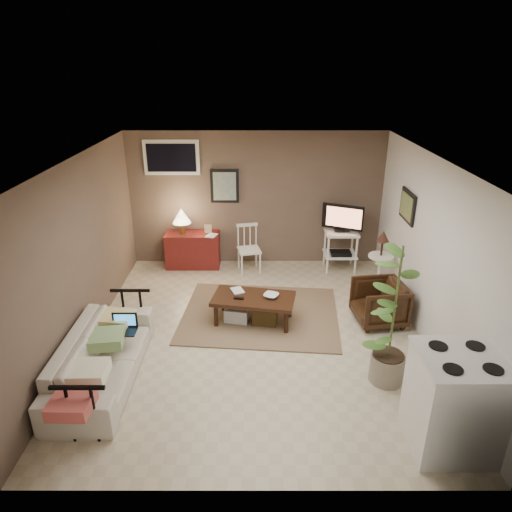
{
  "coord_description": "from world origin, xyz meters",
  "views": [
    {
      "loc": [
        0.0,
        -5.37,
        3.49
      ],
      "look_at": [
        0.0,
        0.35,
        1.03
      ],
      "focal_mm": 32.0,
      "sensor_mm": 36.0,
      "label": 1
    }
  ],
  "objects_px": {
    "sofa": "(101,350)",
    "stove": "(455,402)",
    "side_table": "(381,254)",
    "coffee_table": "(253,307)",
    "red_console": "(192,247)",
    "tv_stand": "(341,236)",
    "potted_plant": "(394,312)",
    "armchair": "(379,301)",
    "spindle_chair": "(249,250)"
  },
  "relations": [
    {
      "from": "sofa",
      "to": "stove",
      "type": "relative_size",
      "value": 1.95
    },
    {
      "from": "side_table",
      "to": "coffee_table",
      "type": "bearing_deg",
      "value": -154.56
    },
    {
      "from": "coffee_table",
      "to": "red_console",
      "type": "xyz_separation_m",
      "value": [
        -1.12,
        1.96,
        0.14
      ]
    },
    {
      "from": "tv_stand",
      "to": "stove",
      "type": "distance_m",
      "value": 4.11
    },
    {
      "from": "red_console",
      "to": "stove",
      "type": "bearing_deg",
      "value": -54.19
    },
    {
      "from": "red_console",
      "to": "potted_plant",
      "type": "relative_size",
      "value": 0.64
    },
    {
      "from": "armchair",
      "to": "potted_plant",
      "type": "distance_m",
      "value": 1.45
    },
    {
      "from": "sofa",
      "to": "tv_stand",
      "type": "height_order",
      "value": "tv_stand"
    },
    {
      "from": "spindle_chair",
      "to": "stove",
      "type": "xyz_separation_m",
      "value": [
        2.01,
        -4.04,
        0.12
      ]
    },
    {
      "from": "tv_stand",
      "to": "stove",
      "type": "height_order",
      "value": "tv_stand"
    },
    {
      "from": "red_console",
      "to": "tv_stand",
      "type": "bearing_deg",
      "value": -2.92
    },
    {
      "from": "sofa",
      "to": "potted_plant",
      "type": "height_order",
      "value": "potted_plant"
    },
    {
      "from": "coffee_table",
      "to": "sofa",
      "type": "distance_m",
      "value": 2.17
    },
    {
      "from": "coffee_table",
      "to": "red_console",
      "type": "height_order",
      "value": "red_console"
    },
    {
      "from": "red_console",
      "to": "tv_stand",
      "type": "xyz_separation_m",
      "value": [
        2.67,
        -0.14,
        0.25
      ]
    },
    {
      "from": "spindle_chair",
      "to": "armchair",
      "type": "bearing_deg",
      "value": -43.14
    },
    {
      "from": "side_table",
      "to": "potted_plant",
      "type": "xyz_separation_m",
      "value": [
        -0.45,
        -2.26,
        0.28
      ]
    },
    {
      "from": "spindle_chair",
      "to": "armchair",
      "type": "relative_size",
      "value": 1.23
    },
    {
      "from": "red_console",
      "to": "stove",
      "type": "height_order",
      "value": "red_console"
    },
    {
      "from": "spindle_chair",
      "to": "tv_stand",
      "type": "bearing_deg",
      "value": 1.72
    },
    {
      "from": "side_table",
      "to": "armchair",
      "type": "xyz_separation_m",
      "value": [
        -0.23,
        -0.95,
        -0.31
      ]
    },
    {
      "from": "coffee_table",
      "to": "potted_plant",
      "type": "bearing_deg",
      "value": -39.51
    },
    {
      "from": "coffee_table",
      "to": "tv_stand",
      "type": "distance_m",
      "value": 2.42
    },
    {
      "from": "sofa",
      "to": "side_table",
      "type": "bearing_deg",
      "value": -59.6
    },
    {
      "from": "sofa",
      "to": "potted_plant",
      "type": "distance_m",
      "value": 3.38
    },
    {
      "from": "coffee_table",
      "to": "sofa",
      "type": "relative_size",
      "value": 0.61
    },
    {
      "from": "stove",
      "to": "sofa",
      "type": "bearing_deg",
      "value": 164.68
    },
    {
      "from": "armchair",
      "to": "stove",
      "type": "bearing_deg",
      "value": -4.23
    },
    {
      "from": "armchair",
      "to": "stove",
      "type": "relative_size",
      "value": 0.66
    },
    {
      "from": "spindle_chair",
      "to": "side_table",
      "type": "xyz_separation_m",
      "value": [
        2.11,
        -0.81,
        0.26
      ]
    },
    {
      "from": "coffee_table",
      "to": "stove",
      "type": "bearing_deg",
      "value": -49.59
    },
    {
      "from": "sofa",
      "to": "potted_plant",
      "type": "bearing_deg",
      "value": -90.72
    },
    {
      "from": "tv_stand",
      "to": "potted_plant",
      "type": "height_order",
      "value": "potted_plant"
    },
    {
      "from": "sofa",
      "to": "potted_plant",
      "type": "relative_size",
      "value": 1.15
    },
    {
      "from": "sofa",
      "to": "spindle_chair",
      "type": "height_order",
      "value": "spindle_chair"
    },
    {
      "from": "armchair",
      "to": "potted_plant",
      "type": "bearing_deg",
      "value": -17.21
    },
    {
      "from": "spindle_chair",
      "to": "potted_plant",
      "type": "distance_m",
      "value": 3.53
    },
    {
      "from": "coffee_table",
      "to": "stove",
      "type": "relative_size",
      "value": 1.2
    },
    {
      "from": "red_console",
      "to": "potted_plant",
      "type": "xyz_separation_m",
      "value": [
        2.69,
        -3.26,
        0.54
      ]
    },
    {
      "from": "coffee_table",
      "to": "spindle_chair",
      "type": "distance_m",
      "value": 1.78
    },
    {
      "from": "coffee_table",
      "to": "armchair",
      "type": "xyz_separation_m",
      "value": [
        1.8,
        0.01,
        0.1
      ]
    },
    {
      "from": "tv_stand",
      "to": "stove",
      "type": "bearing_deg",
      "value": -84.64
    },
    {
      "from": "red_console",
      "to": "spindle_chair",
      "type": "relative_size",
      "value": 1.32
    },
    {
      "from": "red_console",
      "to": "potted_plant",
      "type": "height_order",
      "value": "potted_plant"
    },
    {
      "from": "sofa",
      "to": "spindle_chair",
      "type": "bearing_deg",
      "value": -28.93
    },
    {
      "from": "sofa",
      "to": "stove",
      "type": "distance_m",
      "value": 3.83
    },
    {
      "from": "sofa",
      "to": "side_table",
      "type": "distance_m",
      "value": 4.4
    },
    {
      "from": "tv_stand",
      "to": "armchair",
      "type": "xyz_separation_m",
      "value": [
        0.25,
        -1.81,
        -0.3
      ]
    },
    {
      "from": "red_console",
      "to": "coffee_table",
      "type": "bearing_deg",
      "value": -60.27
    },
    {
      "from": "tv_stand",
      "to": "sofa",
      "type": "bearing_deg",
      "value": -137.02
    }
  ]
}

